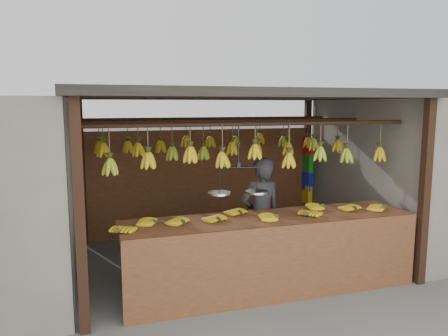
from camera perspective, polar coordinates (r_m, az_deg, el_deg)
name	(u,v)px	position (r m, az deg, el deg)	size (l,w,h in m)	color
ground	(230,260)	(6.44, 0.82, -11.89)	(80.00, 80.00, 0.00)	#5B5B57
stall	(223,122)	(6.37, -0.08, 6.02)	(4.30, 3.30, 2.40)	black
neighbor_right	(437,170)	(8.03, 26.04, -0.24)	(3.00, 3.00, 2.30)	slate
counter	(273,235)	(5.17, 6.45, -8.75)	(3.65, 0.80, 0.96)	brown
hanging_bananas	(231,149)	(6.08, 0.87, 2.49)	(3.62, 2.25, 0.39)	#92A523
balance_scale	(238,189)	(5.12, 1.88, -2.74)	(0.71, 0.33, 0.82)	black
vendor	(261,216)	(5.75, 4.84, -6.32)	(0.57, 0.37, 1.55)	#262628
bag_bundles	(307,171)	(8.16, 10.84, -0.43)	(0.08, 0.26, 1.22)	red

